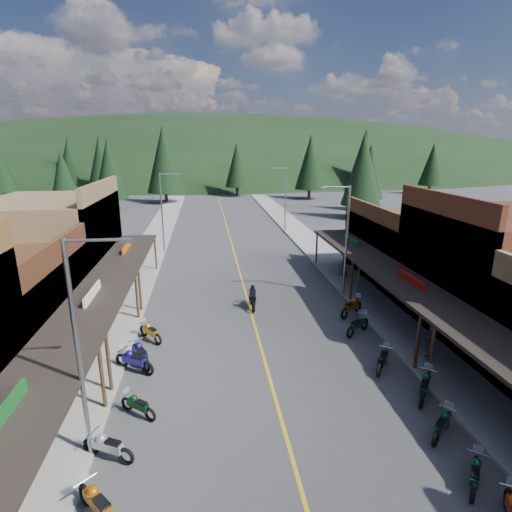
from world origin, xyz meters
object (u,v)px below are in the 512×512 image
object	(u,v)px
bike_west_7	(134,360)
bike_west_9	(150,331)
streetlight_1	(163,209)
pine_11	(363,169)
shop_west_3	(54,247)
pedestrian_east_a	(430,342)
pine_0	(1,168)
shop_east_2	(494,273)
pine_2	(164,159)
rider_on_bike	(252,298)
shop_east_3	(410,248)
pine_5	(365,156)
bike_east_6	(425,385)
streetlight_2	(345,236)
streetlight_0	(81,343)
bike_west_4	(98,503)
bike_east_9	(352,306)
bike_east_4	(475,472)
streetlight_3	(284,196)
bike_west_8	(140,353)
bike_east_5	(442,424)
pine_3	(237,165)
pine_4	(310,162)
pine_6	(432,164)
bike_west_5	(108,445)
bike_east_8	(358,324)
bike_east_7	(383,359)
pine_10	(109,169)
pedestrian_east_b	(343,266)
pine_8	(63,180)
pine_1	(101,161)
bike_west_6	(138,404)

from	to	relation	value
bike_west_7	bike_west_9	xyz separation A→B (m)	(0.38, 3.17, -0.07)
streetlight_1	pine_11	world-z (taller)	pine_11
shop_west_3	pedestrian_east_a	distance (m)	25.62
pine_0	shop_east_2	bearing A→B (deg)	-48.27
pine_2	rider_on_bike	bearing A→B (deg)	-78.81
shop_east_3	pine_5	bearing A→B (deg)	71.55
pine_2	bike_east_6	xyz separation A→B (m)	(16.48, -62.33, -7.35)
shop_east_2	streetlight_2	world-z (taller)	shop_east_2
shop_east_3	streetlight_0	bearing A→B (deg)	-140.12
bike_west_4	bike_east_9	xyz separation A→B (m)	(12.58, 13.17, 0.02)
shop_east_3	bike_east_4	xyz separation A→B (m)	(-8.16, -20.26, -1.99)
streetlight_3	bike_west_9	size ratio (longest dim) A/B	3.91
bike_west_4	bike_east_4	distance (m)	11.77
bike_west_8	bike_east_5	distance (m)	13.85
bike_west_4	bike_east_5	xyz separation A→B (m)	(12.04, 2.01, -0.07)
pine_3	pine_4	xyz separation A→B (m)	(14.00, -6.00, 0.75)
bike_east_5	rider_on_bike	world-z (taller)	rider_on_bike
pine_6	bike_west_7	world-z (taller)	pine_6
bike_west_5	streetlight_0	bearing A→B (deg)	88.32
streetlight_2	bike_east_8	xyz separation A→B (m)	(-1.10, -6.06, -3.84)
bike_east_5	bike_east_7	bearing A→B (deg)	141.15
pine_10	bike_west_7	world-z (taller)	pine_10
pine_11	pedestrian_east_b	world-z (taller)	pine_11
pine_8	bike_west_5	world-z (taller)	pine_8
shop_west_3	bike_east_7	xyz separation A→B (m)	(19.41, -13.24, -2.94)
pine_10	bike_west_5	bearing A→B (deg)	-78.39
bike_west_8	bike_west_9	distance (m)	2.54
pine_2	bike_east_6	size ratio (longest dim) A/B	6.26
bike_west_7	pine_1	bearing A→B (deg)	47.25
pine_3	bike_west_8	bearing A→B (deg)	-98.83
pine_8	bike_east_9	xyz separation A→B (m)	(28.41, -35.51, -5.33)
shop_west_3	bike_west_4	distance (m)	21.58
pedestrian_east_a	pedestrian_east_b	world-z (taller)	pedestrian_east_a
shop_east_3	pine_0	xyz separation A→B (m)	(-53.75, 50.70, 3.95)
pine_6	bike_west_4	xyz separation A→B (m)	(-52.18, -72.69, -5.85)
pine_5	bike_west_4	xyz separation A→B (m)	(-40.18, -80.69, -7.36)
pine_4	bike_west_6	xyz separation A→B (m)	(-23.76, -64.00, -6.71)
bike_west_6	bike_east_4	bearing A→B (deg)	-75.71
pine_5	bike_east_4	size ratio (longest dim) A/B	7.43
bike_west_6	bike_east_7	distance (m)	11.57
pine_11	bike_east_4	xyz separation A→B (m)	(-14.41, -46.96, -6.65)
pine_8	pine_10	distance (m)	10.80
rider_on_bike	pedestrian_east_b	distance (m)	9.81
pine_6	pine_3	bearing A→B (deg)	177.27
bike_west_6	bike_west_9	bearing A→B (deg)	40.63
streetlight_0	bike_west_6	bearing A→B (deg)	59.23
pine_6	bike_west_6	xyz separation A→B (m)	(-51.76, -68.00, -5.95)
streetlight_1	bike_east_9	bearing A→B (deg)	-52.66
pine_2	pine_11	xyz separation A→B (m)	(30.00, -20.00, -0.80)
pine_3	pine_10	bearing A→B (deg)	-143.97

